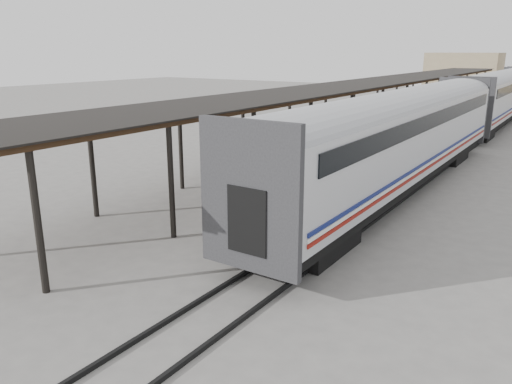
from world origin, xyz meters
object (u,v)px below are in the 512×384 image
object	(u,v)px
luggage_tug	(375,135)
porter	(245,185)
baggage_cart	(250,211)
pedestrian	(346,143)

from	to	relation	value
luggage_tug	porter	xyz separation A→B (m)	(2.79, -19.80, 1.20)
baggage_cart	porter	distance (m)	1.36
luggage_tug	pedestrian	xyz separation A→B (m)	(-0.03, -4.89, 0.15)
baggage_cart	luggage_tug	xyz separation A→B (m)	(-2.54, 19.15, -0.03)
baggage_cart	porter	size ratio (longest dim) A/B	1.29
luggage_tug	pedestrian	world-z (taller)	pedestrian
porter	pedestrian	world-z (taller)	porter
luggage_tug	porter	bearing A→B (deg)	-64.63
baggage_cart	pedestrian	bearing A→B (deg)	103.89
baggage_cart	luggage_tug	size ratio (longest dim) A/B	1.43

